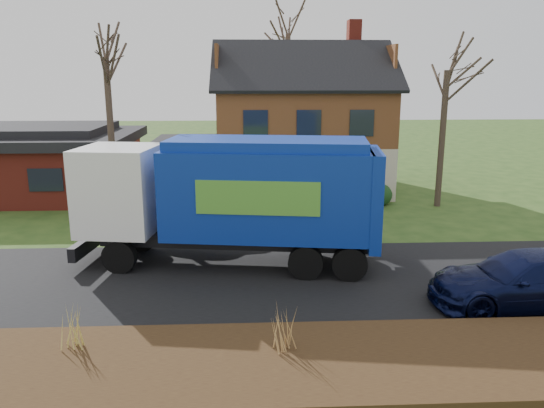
{
  "coord_description": "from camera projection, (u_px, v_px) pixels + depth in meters",
  "views": [
    {
      "loc": [
        -1.04,
        -15.66,
        6.31
      ],
      "look_at": [
        -0.17,
        2.5,
        1.86
      ],
      "focal_mm": 35.0,
      "sensor_mm": 36.0,
      "label": 1
    }
  ],
  "objects": [
    {
      "name": "grass_clump_mid",
      "position": [
        283.0,
        327.0,
        11.81
      ],
      "size": [
        0.38,
        0.31,
        1.06
      ],
      "color": "#AD834C",
      "rests_on": "mulch_verge"
    },
    {
      "name": "navy_wagon",
      "position": [
        526.0,
        280.0,
        14.71
      ],
      "size": [
        5.32,
        2.17,
        1.54
      ],
      "primitive_type": "imported",
      "rotation": [
        0.0,
        0.0,
        -1.57
      ],
      "color": "black",
      "rests_on": "ground"
    },
    {
      "name": "tree_back",
      "position": [
        288.0,
        16.0,
        36.69
      ],
      "size": [
        3.89,
        3.89,
        12.31
      ],
      "color": "#433228",
      "rests_on": "ground"
    },
    {
      "name": "silver_sedan",
      "position": [
        196.0,
        217.0,
        21.12
      ],
      "size": [
        4.76,
        1.9,
        1.54
      ],
      "primitive_type": "imported",
      "rotation": [
        0.0,
        0.0,
        1.51
      ],
      "color": "#ABACB3",
      "rests_on": "ground"
    },
    {
      "name": "tree_front_west",
      "position": [
        104.0,
        32.0,
        23.17
      ],
      "size": [
        3.31,
        3.31,
        9.84
      ],
      "color": "#3F3026",
      "rests_on": "ground"
    },
    {
      "name": "main_house",
      "position": [
        292.0,
        117.0,
        29.35
      ],
      "size": [
        12.95,
        8.95,
        9.26
      ],
      "color": "beige",
      "rests_on": "ground"
    },
    {
      "name": "garbage_truck",
      "position": [
        235.0,
        194.0,
        17.53
      ],
      "size": [
        10.32,
        4.07,
        4.3
      ],
      "rotation": [
        0.0,
        0.0,
        -0.14
      ],
      "color": "black",
      "rests_on": "ground"
    },
    {
      "name": "road",
      "position": [
        281.0,
        280.0,
        16.74
      ],
      "size": [
        80.0,
        7.0,
        0.02
      ],
      "primitive_type": "cube",
      "color": "black",
      "rests_on": "ground"
    },
    {
      "name": "grass_clump_west",
      "position": [
        72.0,
        328.0,
        11.87
      ],
      "size": [
        0.37,
        0.31,
        0.98
      ],
      "color": "tan",
      "rests_on": "mulch_verge"
    },
    {
      "name": "tree_front_east",
      "position": [
        449.0,
        46.0,
        24.37
      ],
      "size": [
        3.35,
        3.35,
        9.31
      ],
      "color": "#3F3126",
      "rests_on": "ground"
    },
    {
      "name": "mulch_verge",
      "position": [
        297.0,
        365.0,
        11.57
      ],
      "size": [
        80.0,
        3.5,
        0.3
      ],
      "primitive_type": "cube",
      "color": "black",
      "rests_on": "ground"
    },
    {
      "name": "ranch_house",
      "position": [
        42.0,
        161.0,
        28.37
      ],
      "size": [
        9.8,
        8.2,
        3.7
      ],
      "color": "maroon",
      "rests_on": "ground"
    },
    {
      "name": "ground",
      "position": [
        281.0,
        280.0,
        16.75
      ],
      "size": [
        120.0,
        120.0,
        0.0
      ],
      "primitive_type": "plane",
      "color": "#264416",
      "rests_on": "ground"
    }
  ]
}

